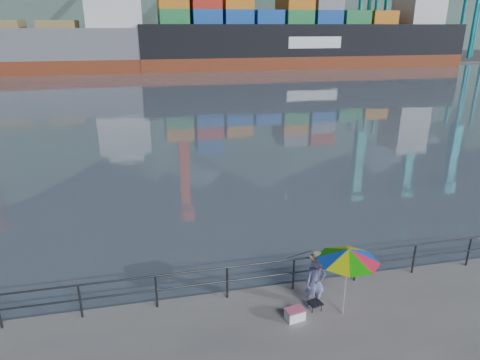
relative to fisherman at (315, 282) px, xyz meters
name	(u,v)px	position (x,y,z in m)	size (l,w,h in m)	color
harbor_water	(149,51)	(-1.29, 129.23, -0.77)	(500.00, 280.00, 0.00)	#515E6B
far_dock	(198,59)	(8.71, 92.23, -0.77)	(200.00, 40.00, 0.40)	#514F4C
guardrail	(261,278)	(-1.29, 0.93, -0.25)	(22.00, 0.06, 1.03)	#2D3033
container_stacks	(295,45)	(32.19, 92.39, 2.21)	(58.00, 5.40, 7.80)	yellow
fisherman	(315,282)	(0.00, 0.00, 0.00)	(0.56, 0.37, 1.54)	navy
beach_umbrella	(348,255)	(0.64, -0.50, 1.06)	(2.15, 2.15, 2.01)	white
folding_stool	(315,305)	(-0.02, -0.14, -0.66)	(0.40, 0.40, 0.22)	black
cooler_bag	(295,315)	(-0.72, -0.43, -0.63)	(0.49, 0.33, 0.28)	white
fishing_rod	(297,280)	(-0.03, 1.32, -0.77)	(0.02, 0.02, 2.29)	black
bulk_carrier	(27,46)	(-22.53, 71.01, 3.35)	(51.82, 8.97, 14.50)	maroon
container_ship	(313,34)	(28.39, 71.56, 5.04)	(61.89, 10.32, 18.10)	maroon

